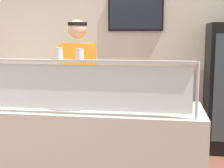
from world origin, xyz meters
TOP-DOWN VIEW (x-y plane):
  - shop_rear_unit at (0.95, 2.60)m, footprint 6.29×0.13m
  - serving_counter at (0.95, 0.37)m, footprint 1.89×0.75m
  - sneeze_guard at (0.95, 0.06)m, footprint 1.72×0.06m
  - pizza_tray at (0.71, 0.41)m, footprint 0.51×0.51m
  - pizza_server at (0.76, 0.39)m, footprint 0.10×0.28m
  - parmesan_shaker at (0.71, 0.06)m, footprint 0.06×0.06m
  - pepper_flake_shaker at (0.88, 0.06)m, footprint 0.06×0.06m
  - worker_figure at (0.58, 1.10)m, footprint 0.41×0.50m
  - prep_shelf at (-0.72, 2.12)m, footprint 0.70×0.55m
  - pizza_box_stack at (-0.72, 2.12)m, footprint 0.45×0.43m

SIDE VIEW (x-z plane):
  - prep_shelf at x=-0.72m, z-range 0.00..0.86m
  - serving_counter at x=0.95m, z-range 0.00..0.95m
  - pizza_box_stack at x=-0.72m, z-range 0.86..1.04m
  - pizza_tray at x=0.71m, z-range 0.95..0.99m
  - pizza_server at x=0.76m, z-range 0.99..0.99m
  - worker_figure at x=0.58m, z-range 0.13..1.89m
  - sneeze_guard at x=0.95m, z-range 1.01..1.46m
  - shop_rear_unit at x=0.95m, z-range 0.01..2.71m
  - pepper_flake_shaker at x=0.88m, z-range 1.39..1.48m
  - parmesan_shaker at x=0.71m, z-range 1.39..1.49m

